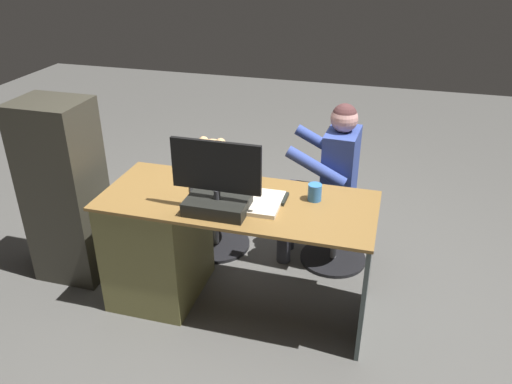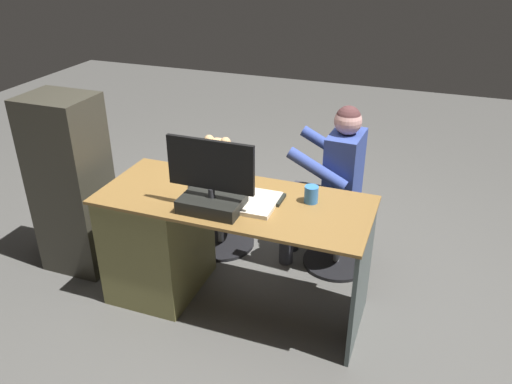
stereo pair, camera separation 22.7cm
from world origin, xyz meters
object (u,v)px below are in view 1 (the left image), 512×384
Objects in this scene: teddy_bear at (214,165)px; person at (327,173)px; monitor at (217,190)px; tv_remote at (194,188)px; visitor_chair at (335,225)px; desk at (172,241)px; keyboard at (251,195)px; computer_mouse at (202,188)px; cup at (315,192)px; office_chair_teddy at (215,212)px.

person is at bearing -177.64° from teddy_bear.
tv_remote is at bearing -42.46° from monitor.
tv_remote is 0.13× the size of person.
visitor_chair is (-0.57, -0.80, -0.59)m from monitor.
keyboard is at bearing -173.21° from desk.
visitor_chair is at bearing -125.40° from monitor.
cup is (-0.66, -0.06, 0.03)m from computer_mouse.
person is at bearing -163.85° from tv_remote.
computer_mouse is at bearing -50.43° from monitor.
office_chair_teddy is 0.37m from teddy_bear.
visitor_chair is (-0.44, -0.58, -0.47)m from keyboard.
monitor reaches higher than tv_remote.
desk is 3.21× the size of monitor.
person reaches higher than monitor.
teddy_bear is at bearing -68.35° from monitor.
person is (-0.48, -0.79, -0.19)m from monitor.
keyboard is (-0.13, -0.21, -0.12)m from monitor.
desk is 0.62m from keyboard.
office_chair_teddy is 0.43× the size of person.
office_chair_teddy is (0.13, -0.54, -0.48)m from computer_mouse.
teddy_bear reaches higher than visitor_chair.
person is at bearing -121.65° from keyboard.
visitor_chair is (-0.74, -0.59, -0.48)m from computer_mouse.
cup is 0.25× the size of teddy_bear.
office_chair_teddy is at bearing 90.00° from teddy_bear.
teddy_bear is at bearing -96.45° from desk.
visitor_chair is at bearing -176.71° from person.
teddy_bear is at bearing -105.57° from tv_remote.
computer_mouse is 0.05m from tv_remote.
desk is at bearing 83.55° from teddy_bear.
teddy_bear reaches higher than computer_mouse.
person is at bearing -121.39° from monitor.
monitor is 0.95m from person.
cup is 0.21× the size of visitor_chair.
keyboard is at bearing 53.00° from visitor_chair.
computer_mouse is 0.74m from office_chair_teddy.
office_chair_teddy is at bearing -68.01° from monitor.
monitor is 0.56m from cup.
cup is at bearing 90.26° from person.
desk is at bearing 36.77° from person.
computer_mouse is at bearing 103.31° from teddy_bear.
person is at bearing 3.29° from visitor_chair.
computer_mouse is (-0.20, -0.05, 0.37)m from desk.
tv_remote is (0.35, 0.01, -0.00)m from keyboard.
monitor is at bearing 54.60° from visitor_chair.
office_chair_teddy is at bearing 3.29° from visitor_chair.
visitor_chair is at bearing -176.71° from office_chair_teddy.
computer_mouse reaches higher than tv_remote.
desk is 3.15× the size of office_chair_teddy.
teddy_bear is 0.95m from visitor_chair.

